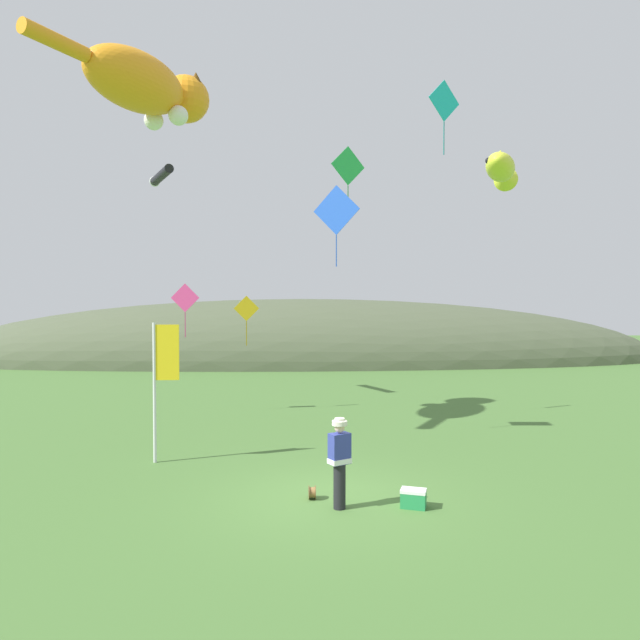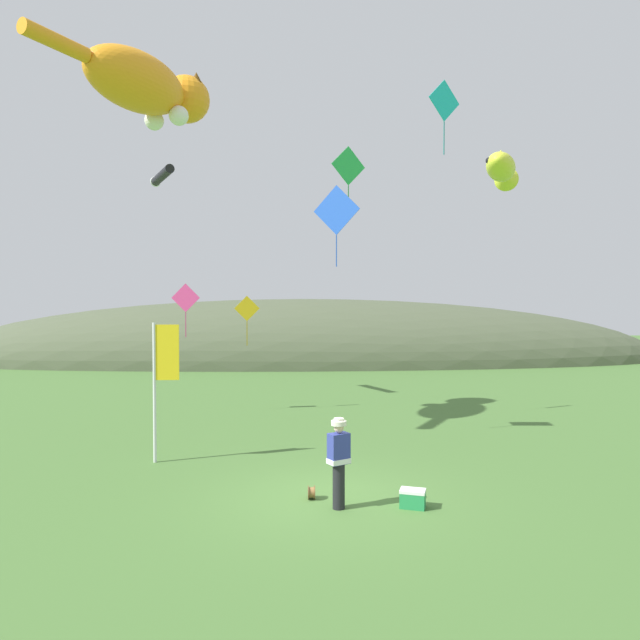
# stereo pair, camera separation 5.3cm
# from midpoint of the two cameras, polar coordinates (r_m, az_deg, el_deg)

# --- Properties ---
(ground_plane) EXTENTS (120.00, 120.00, 0.00)m
(ground_plane) POSITION_cam_midpoint_polar(r_m,az_deg,el_deg) (12.23, 0.83, -17.46)
(ground_plane) COLOR #477033
(distant_hill_ridge) EXTENTS (51.23, 12.90, 8.77)m
(distant_hill_ridge) POSITION_cam_midpoint_polar(r_m,az_deg,el_deg) (40.37, -1.75, -4.12)
(distant_hill_ridge) COLOR #4C563D
(distant_hill_ridge) RESTS_ON ground
(festival_attendant) EXTENTS (0.49, 0.43, 1.77)m
(festival_attendant) POSITION_cam_midpoint_polar(r_m,az_deg,el_deg) (11.44, 1.83, -13.82)
(festival_attendant) COLOR black
(festival_attendant) RESTS_ON ground
(kite_spool) EXTENTS (0.14, 0.28, 0.28)m
(kite_spool) POSITION_cam_midpoint_polar(r_m,az_deg,el_deg) (12.18, -0.92, -16.85)
(kite_spool) COLOR olive
(kite_spool) RESTS_ON ground
(picnic_cooler) EXTENTS (0.57, 0.47, 0.36)m
(picnic_cooler) POSITION_cam_midpoint_polar(r_m,az_deg,el_deg) (11.85, 9.19, -17.19)
(picnic_cooler) COLOR #268C4C
(picnic_cooler) RESTS_ON ground
(festival_banner_pole) EXTENTS (0.66, 0.08, 3.53)m
(festival_banner_pole) POSITION_cam_midpoint_polar(r_m,az_deg,el_deg) (14.93, -15.70, -4.98)
(festival_banner_pole) COLOR silver
(festival_banner_pole) RESTS_ON ground
(kite_giant_cat) EXTENTS (3.96, 5.95, 2.02)m
(kite_giant_cat) POSITION_cam_midpoint_polar(r_m,az_deg,el_deg) (19.59, -16.93, 21.40)
(kite_giant_cat) COLOR orange
(kite_fish_windsock) EXTENTS (2.06, 3.08, 0.93)m
(kite_fish_windsock) POSITION_cam_midpoint_polar(r_m,az_deg,el_deg) (19.55, 17.61, 14.15)
(kite_fish_windsock) COLOR yellow
(kite_tube_streamer) EXTENTS (1.50, 2.59, 0.44)m
(kite_tube_streamer) POSITION_cam_midpoint_polar(r_m,az_deg,el_deg) (24.73, -15.64, 13.75)
(kite_tube_streamer) COLOR black
(kite_diamond_teal) EXTENTS (0.99, 0.57, 2.03)m
(kite_diamond_teal) POSITION_cam_midpoint_polar(r_m,az_deg,el_deg) (16.97, 12.22, 20.58)
(kite_diamond_teal) COLOR #19BFBF
(kite_diamond_gold) EXTENTS (0.92, 0.20, 1.84)m
(kite_diamond_gold) POSITION_cam_midpoint_polar(r_m,az_deg,el_deg) (21.13, -7.44, 1.08)
(kite_diamond_gold) COLOR yellow
(kite_diamond_green) EXTENTS (1.16, 0.57, 2.18)m
(kite_diamond_green) POSITION_cam_midpoint_polar(r_m,az_deg,el_deg) (19.35, 2.74, 15.10)
(kite_diamond_green) COLOR green
(kite_diamond_blue) EXTENTS (1.28, 0.63, 2.32)m
(kite_diamond_blue) POSITION_cam_midpoint_polar(r_m,az_deg,el_deg) (16.52, 1.56, 10.88)
(kite_diamond_blue) COLOR blue
(kite_diamond_pink) EXTENTS (1.03, 0.10, 1.93)m
(kite_diamond_pink) POSITION_cam_midpoint_polar(r_m,az_deg,el_deg) (21.03, -13.42, 2.11)
(kite_diamond_pink) COLOR #E53F8C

